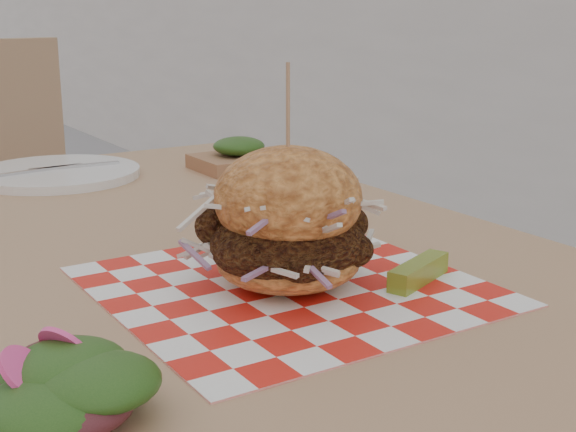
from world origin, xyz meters
TOP-DOWN VIEW (x-y plane):
  - patio_table at (0.29, -0.34)m, footprint 0.80×1.20m
  - paper_liner at (0.33, -0.55)m, footprint 0.36×0.36m
  - sandwich at (0.33, -0.55)m, footprint 0.20×0.20m
  - pickle_spear at (0.45, -0.62)m, footprint 0.10×0.06m
  - side_salad at (0.06, -0.68)m, footprint 0.14×0.14m
  - place_setting at (0.29, 0.10)m, footprint 0.27×0.27m
  - kraft_tray at (0.58, 0.00)m, footprint 0.15×0.12m

SIDE VIEW (x-z plane):
  - patio_table at x=0.29m, z-range 0.30..1.05m
  - paper_liner at x=0.33m, z-range 0.75..0.75m
  - place_setting at x=0.29m, z-range 0.75..0.77m
  - pickle_spear at x=0.45m, z-range 0.75..0.77m
  - side_salad at x=0.06m, z-range 0.74..0.79m
  - kraft_tray at x=0.58m, z-range 0.74..0.80m
  - sandwich at x=0.33m, z-range 0.70..0.93m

